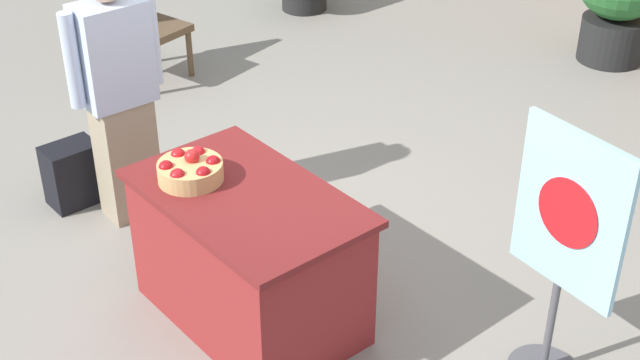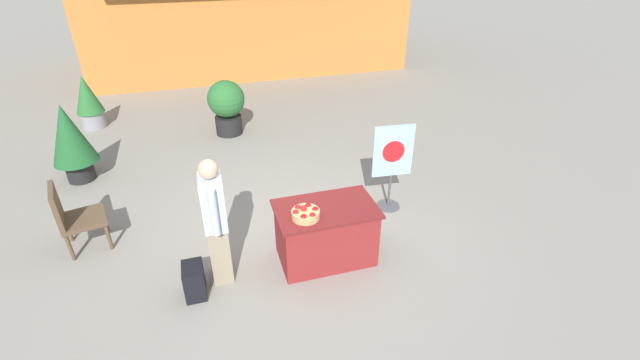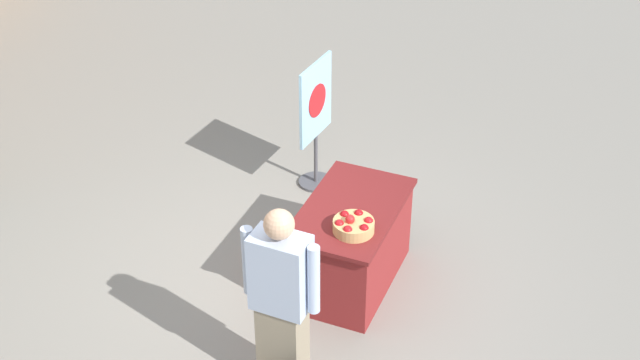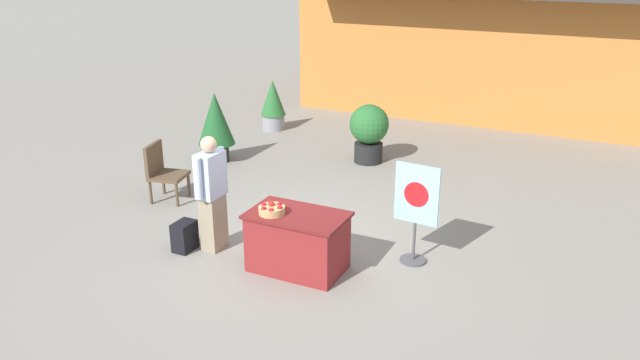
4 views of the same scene
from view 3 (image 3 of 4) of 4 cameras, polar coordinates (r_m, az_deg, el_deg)
name	(u,v)px [view 3 (image 3 of 4)]	position (r m, az deg, el deg)	size (l,w,h in m)	color
ground_plane	(273,289)	(7.96, -3.03, -6.98)	(120.00, 120.00, 0.00)	gray
display_table	(350,245)	(7.80, 1.94, -4.15)	(1.28, 0.78, 0.80)	maroon
apple_basket	(353,225)	(7.26, 2.16, -2.90)	(0.34, 0.34, 0.16)	tan
person_visitor	(281,301)	(6.57, -2.48, -7.76)	(0.27, 0.61, 1.65)	gray
poster_board	(316,119)	(8.87, -0.27, 3.92)	(0.61, 0.36, 1.39)	#4C4C51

